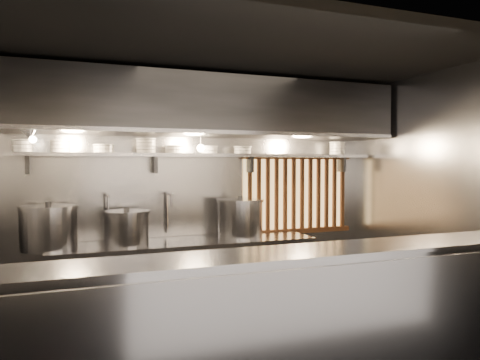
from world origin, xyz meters
TOP-DOWN VIEW (x-y plane):
  - floor at (0.00, 0.00)m, footprint 4.50×4.50m
  - ceiling at (0.00, 0.00)m, footprint 4.50×4.50m
  - wall_back at (0.00, 1.50)m, footprint 4.50×0.00m
  - wall_right at (2.25, 0.00)m, footprint 0.00×3.00m
  - serving_counter at (0.00, -0.96)m, footprint 4.50×0.56m
  - cooking_bench at (-0.30, 1.13)m, footprint 3.00×0.70m
  - bowl_shelf at (0.00, 1.32)m, footprint 4.40×0.34m
  - exhaust_hood at (0.00, 1.10)m, footprint 4.40×0.81m
  - wood_screen at (1.30, 1.45)m, footprint 1.56×0.09m
  - faucet_left at (-1.15, 1.37)m, footprint 0.04×0.30m
  - faucet_right at (-0.45, 1.37)m, footprint 0.04×0.30m
  - heat_lamp at (-1.90, 0.85)m, footprint 0.25×0.35m
  - pendant_bulb at (-0.10, 1.20)m, footprint 0.09×0.09m
  - stock_pot_left at (-1.75, 1.16)m, footprint 0.64×0.64m
  - stock_pot_mid at (-0.97, 1.11)m, footprint 0.62×0.62m
  - stock_pot_right at (0.38, 1.18)m, footprint 0.64×0.64m
  - bowl_stack_0 at (-1.99, 1.32)m, footprint 0.21×0.21m
  - bowl_stack_1 at (-1.63, 1.32)m, footprint 0.21×0.21m
  - bowl_stack_2 at (-1.18, 1.32)m, footprint 0.23×0.23m
  - bowl_stack_3 at (-0.71, 1.32)m, footprint 0.23×0.23m
  - bowl_stack_4 at (-0.38, 1.32)m, footprint 0.24×0.24m
  - bowl_stack_5 at (0.04, 1.32)m, footprint 0.21×0.21m
  - bowl_stack_6 at (0.47, 1.32)m, footprint 0.22×0.22m
  - bowl_stack_7 at (1.83, 1.32)m, footprint 0.21×0.21m

SIDE VIEW (x-z plane):
  - floor at x=0.00m, z-range 0.00..0.00m
  - cooking_bench at x=-0.30m, z-range 0.00..0.90m
  - serving_counter at x=0.00m, z-range 0.00..1.13m
  - stock_pot_mid at x=-0.97m, z-range 0.88..1.29m
  - stock_pot_left at x=-1.75m, z-range 0.88..1.37m
  - stock_pot_right at x=0.38m, z-range 0.88..1.38m
  - faucet_left at x=-1.15m, z-range 1.06..1.56m
  - faucet_right at x=-0.45m, z-range 1.06..1.56m
  - wood_screen at x=1.30m, z-range 0.86..1.90m
  - wall_back at x=0.00m, z-range -0.85..3.65m
  - wall_right at x=2.25m, z-range -0.10..2.90m
  - bowl_shelf at x=0.00m, z-range 1.86..1.90m
  - bowl_stack_4 at x=-0.38m, z-range 1.90..1.99m
  - bowl_stack_2 at x=-1.18m, z-range 1.90..1.99m
  - bowl_stack_6 at x=0.47m, z-range 1.90..1.99m
  - bowl_stack_5 at x=0.04m, z-range 1.90..1.99m
  - pendant_bulb at x=-0.10m, z-range 1.87..2.05m
  - bowl_stack_0 at x=-1.99m, z-range 1.90..2.03m
  - bowl_stack_1 at x=-1.63m, z-range 1.90..2.03m
  - bowl_stack_3 at x=-0.71m, z-range 1.90..2.07m
  - bowl_stack_7 at x=1.83m, z-range 1.90..2.07m
  - heat_lamp at x=-1.90m, z-range 1.97..2.17m
  - exhaust_hood at x=0.00m, z-range 2.10..2.75m
  - ceiling at x=0.00m, z-range 2.80..2.80m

